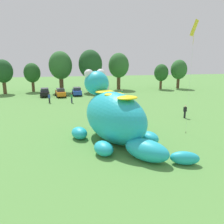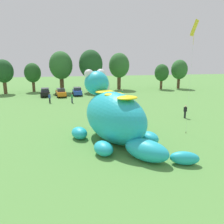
{
  "view_description": "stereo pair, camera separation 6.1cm",
  "coord_description": "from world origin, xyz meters",
  "px_view_note": "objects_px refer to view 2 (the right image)",
  "views": [
    {
      "loc": [
        -3.8,
        -19.5,
        7.68
      ],
      "look_at": [
        0.55,
        1.04,
        2.6
      ],
      "focal_mm": 35.7,
      "sensor_mm": 36.0,
      "label": 1
    },
    {
      "loc": [
        -3.74,
        -19.51,
        7.68
      ],
      "look_at": [
        0.55,
        1.04,
        2.6
      ],
      "focal_mm": 35.7,
      "sensor_mm": 36.0,
      "label": 2
    }
  ],
  "objects_px": {
    "car_black": "(45,92)",
    "box_truck": "(101,87)",
    "car_orange": "(61,92)",
    "car_blue": "(77,91)",
    "spectator_by_cars": "(122,94)",
    "spectator_mid_field": "(50,98)",
    "spectator_near_inflatable": "(72,98)",
    "spectator_wandering": "(134,118)",
    "tethered_flying_kite": "(194,30)",
    "giant_inflatable_creature": "(114,116)",
    "spectator_far_side": "(185,112)"
  },
  "relations": [
    {
      "from": "spectator_wandering",
      "to": "tethered_flying_kite",
      "type": "distance_m",
      "value": 11.16
    },
    {
      "from": "spectator_wandering",
      "to": "spectator_far_side",
      "type": "xyz_separation_m",
      "value": [
        7.53,
        1.63,
        0.0
      ]
    },
    {
      "from": "car_black",
      "to": "spectator_near_inflatable",
      "type": "relative_size",
      "value": 2.49
    },
    {
      "from": "spectator_mid_field",
      "to": "spectator_near_inflatable",
      "type": "bearing_deg",
      "value": -10.05
    },
    {
      "from": "car_black",
      "to": "tethered_flying_kite",
      "type": "relative_size",
      "value": 0.38
    },
    {
      "from": "car_black",
      "to": "spectator_near_inflatable",
      "type": "height_order",
      "value": "car_black"
    },
    {
      "from": "car_black",
      "to": "spectator_by_cars",
      "type": "relative_size",
      "value": 2.49
    },
    {
      "from": "car_black",
      "to": "spectator_mid_field",
      "type": "xyz_separation_m",
      "value": [
        1.35,
        -7.49,
        -0.01
      ]
    },
    {
      "from": "car_orange",
      "to": "box_truck",
      "type": "distance_m",
      "value": 8.66
    },
    {
      "from": "spectator_wandering",
      "to": "spectator_mid_field",
      "type": "bearing_deg",
      "value": 123.61
    },
    {
      "from": "giant_inflatable_creature",
      "to": "tethered_flying_kite",
      "type": "distance_m",
      "value": 11.13
    },
    {
      "from": "car_black",
      "to": "car_blue",
      "type": "height_order",
      "value": "same"
    },
    {
      "from": "tethered_flying_kite",
      "to": "box_truck",
      "type": "bearing_deg",
      "value": 99.68
    },
    {
      "from": "tethered_flying_kite",
      "to": "spectator_far_side",
      "type": "bearing_deg",
      "value": 61.61
    },
    {
      "from": "spectator_near_inflatable",
      "to": "spectator_mid_field",
      "type": "height_order",
      "value": "same"
    },
    {
      "from": "box_truck",
      "to": "spectator_near_inflatable",
      "type": "height_order",
      "value": "box_truck"
    },
    {
      "from": "box_truck",
      "to": "tethered_flying_kite",
      "type": "xyz_separation_m",
      "value": [
        4.65,
        -27.26,
        8.66
      ]
    },
    {
      "from": "spectator_by_cars",
      "to": "box_truck",
      "type": "bearing_deg",
      "value": 120.64
    },
    {
      "from": "car_blue",
      "to": "box_truck",
      "type": "bearing_deg",
      "value": -0.22
    },
    {
      "from": "car_orange",
      "to": "spectator_mid_field",
      "type": "bearing_deg",
      "value": -105.69
    },
    {
      "from": "car_black",
      "to": "box_truck",
      "type": "relative_size",
      "value": 0.65
    },
    {
      "from": "car_black",
      "to": "spectator_by_cars",
      "type": "bearing_deg",
      "value": -20.24
    },
    {
      "from": "giant_inflatable_creature",
      "to": "spectator_by_cars",
      "type": "bearing_deg",
      "value": 73.76
    },
    {
      "from": "spectator_by_cars",
      "to": "spectator_far_side",
      "type": "xyz_separation_m",
      "value": [
        4.35,
        -16.12,
        0.0
      ]
    },
    {
      "from": "car_orange",
      "to": "spectator_mid_field",
      "type": "distance_m",
      "value": 6.71
    },
    {
      "from": "spectator_near_inflatable",
      "to": "spectator_wandering",
      "type": "height_order",
      "value": "same"
    },
    {
      "from": "spectator_mid_field",
      "to": "spectator_far_side",
      "type": "relative_size",
      "value": 1.0
    },
    {
      "from": "giant_inflatable_creature",
      "to": "spectator_mid_field",
      "type": "bearing_deg",
      "value": 109.37
    },
    {
      "from": "box_truck",
      "to": "spectator_far_side",
      "type": "xyz_separation_m",
      "value": [
        7.66,
        -21.7,
        -0.75
      ]
    },
    {
      "from": "car_orange",
      "to": "car_blue",
      "type": "xyz_separation_m",
      "value": [
        3.4,
        1.08,
        0.0
      ]
    },
    {
      "from": "box_truck",
      "to": "spectator_wandering",
      "type": "distance_m",
      "value": 23.34
    },
    {
      "from": "car_blue",
      "to": "spectator_far_side",
      "type": "height_order",
      "value": "car_blue"
    },
    {
      "from": "giant_inflatable_creature",
      "to": "spectator_wandering",
      "type": "bearing_deg",
      "value": 54.07
    },
    {
      "from": "car_orange",
      "to": "spectator_by_cars",
      "type": "distance_m",
      "value": 12.7
    },
    {
      "from": "car_orange",
      "to": "car_blue",
      "type": "distance_m",
      "value": 3.56
    },
    {
      "from": "car_black",
      "to": "box_truck",
      "type": "xyz_separation_m",
      "value": [
        11.73,
        0.03,
        0.74
      ]
    },
    {
      "from": "car_blue",
      "to": "spectator_near_inflatable",
      "type": "xyz_separation_m",
      "value": [
        -1.37,
        -8.22,
        -0.01
      ]
    },
    {
      "from": "car_orange",
      "to": "tethered_flying_kite",
      "type": "height_order",
      "value": "tethered_flying_kite"
    },
    {
      "from": "car_black",
      "to": "car_orange",
      "type": "xyz_separation_m",
      "value": [
        3.16,
        -1.03,
        0.0
      ]
    },
    {
      "from": "spectator_mid_field",
      "to": "spectator_wandering",
      "type": "xyz_separation_m",
      "value": [
        10.5,
        -15.8,
        0.0
      ]
    },
    {
      "from": "spectator_mid_field",
      "to": "spectator_by_cars",
      "type": "relative_size",
      "value": 1.0
    },
    {
      "from": "car_black",
      "to": "spectator_near_inflatable",
      "type": "bearing_deg",
      "value": -57.56
    },
    {
      "from": "tethered_flying_kite",
      "to": "spectator_mid_field",
      "type": "bearing_deg",
      "value": 127.28
    },
    {
      "from": "car_black",
      "to": "spectator_far_side",
      "type": "bearing_deg",
      "value": -48.18
    },
    {
      "from": "spectator_near_inflatable",
      "to": "box_truck",
      "type": "bearing_deg",
      "value": 51.46
    },
    {
      "from": "car_orange",
      "to": "spectator_mid_field",
      "type": "xyz_separation_m",
      "value": [
        -1.81,
        -6.46,
        -0.01
      ]
    },
    {
      "from": "spectator_wandering",
      "to": "car_black",
      "type": "bearing_deg",
      "value": 116.97
    },
    {
      "from": "car_blue",
      "to": "car_black",
      "type": "bearing_deg",
      "value": -179.54
    },
    {
      "from": "car_black",
      "to": "car_blue",
      "type": "xyz_separation_m",
      "value": [
        6.56,
        0.05,
        0.0
      ]
    },
    {
      "from": "giant_inflatable_creature",
      "to": "car_black",
      "type": "bearing_deg",
      "value": 106.99
    }
  ]
}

